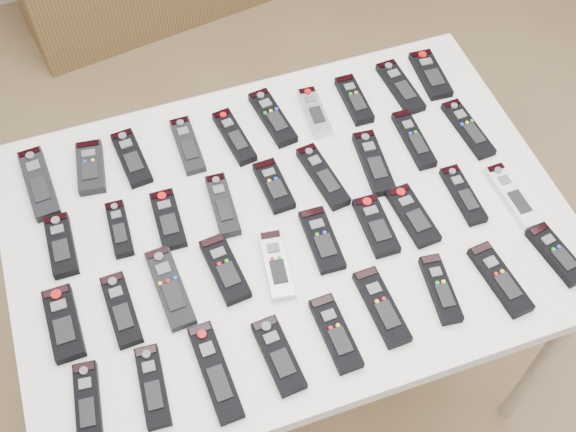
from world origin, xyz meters
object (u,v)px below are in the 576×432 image
object	(u,v)px
remote_6	(314,112)
remote_8	(400,87)
remote_3	(188,145)
remote_21	(170,288)
remote_17	(414,139)
remote_36	(500,279)
remote_4	(234,137)
remote_24	(322,240)
remote_26	(413,216)
remote_0	(39,184)
remote_10	(61,245)
remote_29	(88,403)
remote_30	(153,386)
table	(288,235)
remote_15	(323,176)
remote_20	(121,310)
remote_9	(430,75)
remote_33	(336,333)
remote_28	(512,196)
remote_12	(168,220)
remote_25	(376,226)
remote_23	(277,265)
remote_34	(382,307)
remote_13	(223,205)
remote_7	(354,100)
remote_19	(64,323)
remote_31	(215,372)
remote_1	(91,167)
remote_2	(131,158)
remote_32	(278,355)
remote_22	(225,269)
remote_27	(463,195)
remote_11	(120,229)
remote_16	(373,163)
remote_18	(468,129)
remote_37	(557,254)

from	to	relation	value
remote_6	remote_8	world-z (taller)	remote_6
remote_3	remote_21	distance (m)	0.39
remote_17	remote_36	bearing A→B (deg)	-87.41
remote_4	remote_17	size ratio (longest dim) A/B	0.96
remote_24	remote_36	xyz separation A→B (m)	(0.32, -0.22, 0.00)
remote_21	remote_26	xyz separation A→B (m)	(0.56, -0.00, 0.00)
remote_0	remote_17	xyz separation A→B (m)	(0.88, -0.16, -0.00)
remote_10	remote_29	distance (m)	0.37
remote_30	remote_36	xyz separation A→B (m)	(0.75, -0.01, -0.00)
table	remote_15	bearing A→B (deg)	36.04
remote_20	remote_36	size ratio (longest dim) A/B	0.95
remote_9	remote_29	bearing A→B (deg)	-146.21
remote_33	remote_28	bearing A→B (deg)	18.23
remote_12	remote_25	xyz separation A→B (m)	(0.44, -0.17, 0.00)
remote_36	remote_23	bearing A→B (deg)	150.86
remote_17	remote_34	world-z (taller)	same
remote_13	remote_23	xyz separation A→B (m)	(0.07, -0.19, -0.00)
remote_34	remote_33	bearing A→B (deg)	-169.61
remote_7	remote_26	xyz separation A→B (m)	(-0.01, -0.37, -0.00)
remote_3	remote_21	size ratio (longest dim) A/B	0.87
remote_19	remote_31	world-z (taller)	remote_19
remote_0	remote_28	world-z (taller)	remote_0
remote_1	remote_24	xyz separation A→B (m)	(0.45, -0.37, -0.00)
remote_3	remote_20	distance (m)	0.45
remote_2	remote_8	size ratio (longest dim) A/B	0.93
remote_15	remote_8	bearing A→B (deg)	27.85
remote_30	remote_32	distance (m)	0.25
remote_24	remote_15	bearing A→B (deg)	70.51
remote_21	remote_22	size ratio (longest dim) A/B	1.19
table	remote_30	distance (m)	0.48
remote_23	remote_32	bearing A→B (deg)	-99.93
remote_20	remote_30	bearing A→B (deg)	-85.21
remote_6	remote_27	bearing A→B (deg)	-52.91
remote_12	remote_10	bearing A→B (deg)	179.48
remote_11	remote_15	world-z (taller)	remote_15
remote_10	remote_8	bearing A→B (deg)	12.91
remote_16	remote_19	distance (m)	0.78
remote_1	remote_27	world-z (taller)	remote_1
remote_3	remote_26	distance (m)	0.56
table	remote_9	xyz separation A→B (m)	(0.50, 0.31, 0.07)
remote_23	remote_34	size ratio (longest dim) A/B	0.92
remote_4	remote_31	distance (m)	0.60
remote_18	remote_33	xyz separation A→B (m)	(-0.51, -0.40, 0.00)
remote_36	remote_27	bearing A→B (deg)	77.44
remote_37	remote_25	bearing A→B (deg)	141.68
remote_22	remote_28	distance (m)	0.68
remote_20	remote_13	bearing A→B (deg)	31.46
remote_29	remote_34	bearing A→B (deg)	6.40
remote_20	remote_21	size ratio (longest dim) A/B	0.86
remote_7	remote_8	size ratio (longest dim) A/B	0.87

